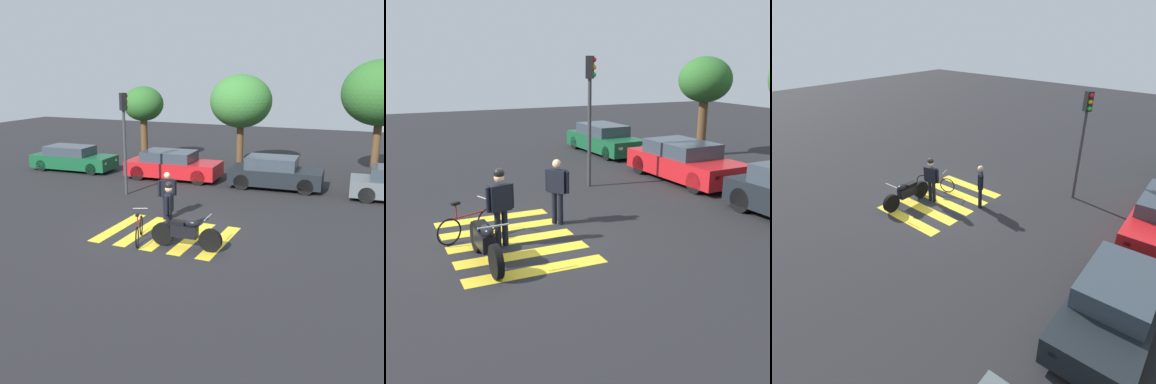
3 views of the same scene
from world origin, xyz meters
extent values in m
plane|color=#232326|center=(0.00, 0.00, 0.00)|extent=(60.00, 60.00, 0.00)
cylinder|color=black|center=(1.80, -0.83, 0.35)|extent=(0.70, 0.16, 0.69)
cylinder|color=black|center=(0.29, -0.87, 0.35)|extent=(0.70, 0.16, 0.69)
cube|color=black|center=(0.99, -0.85, 0.53)|extent=(0.81, 0.30, 0.36)
ellipsoid|color=black|center=(1.22, -0.85, 0.80)|extent=(0.49, 0.25, 0.24)
cube|color=black|center=(0.79, -0.86, 0.77)|extent=(0.45, 0.25, 0.12)
cylinder|color=#A5A5AD|center=(1.72, -0.83, 1.05)|extent=(0.05, 0.62, 0.04)
torus|color=black|center=(-0.74, -0.36, 0.32)|extent=(0.28, 0.61, 0.64)
torus|color=black|center=(-0.32, -1.37, 0.32)|extent=(0.28, 0.61, 0.64)
cylinder|color=maroon|center=(-0.53, -0.86, 0.60)|extent=(0.36, 0.80, 0.04)
cylinder|color=maroon|center=(-0.40, -1.17, 0.77)|extent=(0.04, 0.04, 0.34)
cube|color=black|center=(-0.40, -1.17, 0.95)|extent=(0.17, 0.22, 0.06)
cylinder|color=#99999E|center=(-0.70, -0.46, 0.92)|extent=(0.44, 0.20, 0.03)
cylinder|color=black|center=(0.24, -0.37, 0.42)|extent=(0.14, 0.14, 0.85)
cylinder|color=black|center=(0.20, -0.20, 0.42)|extent=(0.14, 0.14, 0.85)
cube|color=black|center=(0.22, -0.29, 1.15)|extent=(0.30, 0.53, 0.60)
sphere|color=tan|center=(0.22, -0.29, 1.61)|extent=(0.23, 0.23, 0.23)
cylinder|color=black|center=(0.28, -0.58, 1.15)|extent=(0.09, 0.09, 0.57)
cylinder|color=black|center=(0.15, 0.01, 1.15)|extent=(0.09, 0.09, 0.57)
sphere|color=black|center=(0.22, -0.29, 1.71)|extent=(0.24, 0.24, 0.24)
cylinder|color=black|center=(-0.74, 1.38, 0.42)|extent=(0.14, 0.14, 0.84)
cylinder|color=black|center=(-0.60, 1.50, 0.42)|extent=(0.14, 0.14, 0.84)
cube|color=black|center=(-0.67, 1.44, 1.14)|extent=(0.51, 0.47, 0.60)
sphere|color=tan|center=(-0.67, 1.44, 1.59)|extent=(0.23, 0.23, 0.23)
cylinder|color=black|center=(-0.90, 1.25, 1.14)|extent=(0.09, 0.09, 0.57)
cylinder|color=black|center=(-0.44, 1.63, 1.14)|extent=(0.09, 0.09, 0.57)
cube|color=yellow|center=(-1.80, 0.00, 0.00)|extent=(0.45, 3.01, 0.01)
cube|color=yellow|center=(-0.90, 0.00, 0.00)|extent=(0.45, 3.01, 0.01)
cube|color=yellow|center=(0.00, 0.00, 0.00)|extent=(0.45, 3.01, 0.01)
cube|color=yellow|center=(0.90, 0.00, 0.00)|extent=(0.45, 3.01, 0.01)
cube|color=yellow|center=(1.80, 0.00, 0.00)|extent=(0.45, 3.01, 0.01)
cylinder|color=black|center=(-1.56, 6.52, 0.35)|extent=(0.71, 0.26, 0.70)
cylinder|color=black|center=(-4.61, 6.34, 0.35)|extent=(0.71, 0.26, 0.70)
cube|color=#F2EDCC|center=(-0.89, 6.79, 0.64)|extent=(0.09, 0.20, 0.12)
cylinder|color=black|center=(3.18, 8.19, 0.35)|extent=(0.71, 0.26, 0.70)
cylinder|color=black|center=(3.27, 6.65, 0.35)|extent=(0.71, 0.26, 0.70)
cylinder|color=black|center=(0.52, 6.49, 0.35)|extent=(0.71, 0.26, 0.70)
cube|color=black|center=(1.85, 7.34, 0.54)|extent=(4.15, 1.99, 0.70)
cube|color=#333D47|center=(1.65, 7.33, 1.15)|extent=(2.27, 1.67, 0.52)
cube|color=#F2EDCC|center=(3.87, 6.89, 0.65)|extent=(0.09, 0.20, 0.12)
cylinder|color=#38383D|center=(-3.77, 3.83, 1.77)|extent=(0.12, 0.12, 3.54)
cube|color=black|center=(-3.77, 3.83, 3.89)|extent=(0.33, 0.33, 0.70)
sphere|color=red|center=(-3.70, 3.94, 4.12)|extent=(0.16, 0.16, 0.16)
sphere|color=orange|center=(-3.70, 3.94, 3.89)|extent=(0.16, 0.16, 0.16)
sphere|color=green|center=(-3.70, 3.94, 3.66)|extent=(0.16, 0.16, 0.16)
camera|label=1|loc=(6.18, -12.62, 5.11)|focal=43.20mm
camera|label=2|loc=(10.17, -2.86, 4.12)|focal=44.33mm
camera|label=3|loc=(8.32, 8.45, 6.41)|focal=31.36mm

